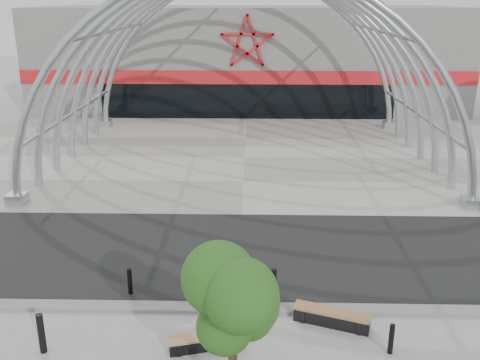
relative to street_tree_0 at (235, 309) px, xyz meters
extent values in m
plane|color=gray|center=(-0.09, 4.28, -2.60)|extent=(140.00, 140.00, 0.00)
cube|color=black|center=(-0.09, 7.78, -2.59)|extent=(140.00, 7.00, 0.02)
cube|color=gray|center=(-0.09, 19.78, -2.58)|extent=(60.00, 17.00, 0.04)
cube|color=slate|center=(-0.09, 4.03, -2.54)|extent=(60.00, 0.50, 0.12)
cube|color=slate|center=(-0.09, 37.78, 1.40)|extent=(34.00, 15.00, 8.00)
cube|color=black|center=(-0.09, 30.33, -1.30)|extent=(22.00, 0.25, 2.60)
cube|color=red|center=(-0.09, 30.33, 0.50)|extent=(34.00, 0.30, 1.00)
torus|color=#A1A7AB|center=(-0.09, 12.28, -2.60)|extent=(20.36, 0.36, 20.36)
torus|color=#A1A7AB|center=(-0.09, 14.78, -2.60)|extent=(20.36, 0.36, 20.36)
torus|color=#A1A7AB|center=(-0.09, 17.28, -2.60)|extent=(20.36, 0.36, 20.36)
torus|color=#A1A7AB|center=(-0.09, 19.78, -2.60)|extent=(20.36, 0.36, 20.36)
torus|color=#A1A7AB|center=(-0.09, 22.28, -2.60)|extent=(20.36, 0.36, 20.36)
torus|color=#A1A7AB|center=(-0.09, 24.78, -2.60)|extent=(20.36, 0.36, 20.36)
torus|color=#A1A7AB|center=(-0.09, 27.28, -2.60)|extent=(20.36, 0.36, 20.36)
cylinder|color=#A1A7AB|center=(9.57, 19.78, -0.01)|extent=(0.20, 15.00, 0.20)
cylinder|color=#A1A7AB|center=(6.98, 19.78, 4.47)|extent=(0.20, 15.00, 0.20)
cylinder|color=#A1A7AB|center=(-7.16, 19.78, 4.47)|extent=(0.20, 15.00, 0.20)
cylinder|color=#A1A7AB|center=(-9.75, 19.78, -0.01)|extent=(0.20, 15.00, 0.20)
cube|color=#A1A7AB|center=(-10.09, 12.28, -2.35)|extent=(0.80, 0.80, 0.50)
cube|color=#A1A7AB|center=(-10.09, 27.28, -2.35)|extent=(0.80, 0.80, 0.50)
cube|color=#A1A7AB|center=(9.91, 12.28, -2.35)|extent=(0.80, 0.80, 0.50)
cube|color=#A1A7AB|center=(9.91, 27.28, -2.35)|extent=(0.80, 0.80, 0.50)
ellipsoid|color=#234D18|center=(0.00, 0.00, 0.01)|extent=(1.58, 1.58, 2.02)
ellipsoid|color=#1E4813|center=(-0.08, -0.06, 0.06)|extent=(1.56, 1.56, 2.06)
cube|color=black|center=(-0.87, 2.19, -2.44)|extent=(1.87, 0.81, 0.31)
cube|color=black|center=(-1.54, 2.01, -2.41)|extent=(0.21, 0.42, 0.37)
cube|color=black|center=(-0.20, 2.36, -2.41)|extent=(0.21, 0.42, 0.37)
cube|color=#A07449|center=(-0.87, 2.19, -2.23)|extent=(1.93, 0.88, 0.06)
cube|color=black|center=(2.61, 3.34, -2.42)|extent=(2.12, 1.10, 0.36)
cube|color=black|center=(1.86, 3.61, -2.39)|extent=(0.28, 0.48, 0.42)
cube|color=black|center=(3.35, 3.07, -2.39)|extent=(0.28, 0.48, 0.42)
cube|color=brown|center=(2.61, 3.34, -2.17)|extent=(2.20, 1.19, 0.06)
cylinder|color=black|center=(-5.05, 1.95, -2.04)|extent=(0.18, 0.18, 1.12)
cylinder|color=black|center=(-3.41, 4.85, -2.16)|extent=(0.14, 0.14, 0.88)
cylinder|color=black|center=(0.31, 4.15, -2.13)|extent=(0.15, 0.15, 0.93)
cylinder|color=black|center=(1.02, 4.67, -2.10)|extent=(0.16, 0.16, 1.00)
cylinder|color=black|center=(3.95, 2.11, -2.17)|extent=(0.14, 0.14, 0.85)
camera|label=1|loc=(0.35, -9.63, 6.15)|focal=40.00mm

